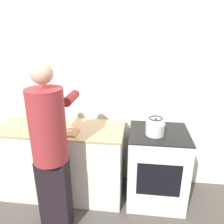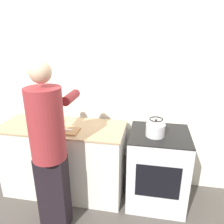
% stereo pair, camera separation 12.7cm
% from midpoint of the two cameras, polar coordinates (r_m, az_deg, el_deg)
% --- Properties ---
extents(ground_plane, '(12.00, 12.00, 0.00)m').
position_cam_midpoint_polar(ground_plane, '(2.81, -7.59, -24.00)').
color(ground_plane, '#4C4742').
extents(wall_back, '(8.00, 0.05, 2.60)m').
position_cam_midpoint_polar(wall_back, '(2.76, -5.34, 6.50)').
color(wall_back, silver).
rests_on(wall_back, ground_plane).
extents(counter, '(1.49, 0.61, 0.90)m').
position_cam_midpoint_polar(counter, '(2.85, -13.93, -12.19)').
color(counter, silver).
rests_on(counter, ground_plane).
extents(oven, '(0.66, 0.62, 0.90)m').
position_cam_midpoint_polar(oven, '(2.71, 10.19, -13.83)').
color(oven, silver).
rests_on(oven, ground_plane).
extents(person, '(0.37, 0.60, 1.74)m').
position_cam_midpoint_polar(person, '(2.14, -17.43, -8.85)').
color(person, black).
rests_on(person, ground_plane).
extents(cutting_board, '(0.30, 0.20, 0.02)m').
position_cam_midpoint_polar(cutting_board, '(2.49, -13.79, -5.12)').
color(cutting_board, '#A87A4C').
rests_on(cutting_board, counter).
extents(knife, '(0.24, 0.06, 0.01)m').
position_cam_midpoint_polar(knife, '(2.50, -14.70, -4.79)').
color(knife, silver).
rests_on(knife, cutting_board).
extents(kettle, '(0.20, 0.20, 0.20)m').
position_cam_midpoint_polar(kettle, '(2.40, 9.73, -4.03)').
color(kettle, silver).
rests_on(kettle, oven).
extents(bowl_prep, '(0.13, 0.13, 0.07)m').
position_cam_midpoint_polar(bowl_prep, '(2.73, -16.41, -2.50)').
color(bowl_prep, brown).
rests_on(bowl_prep, counter).
extents(canister_jar, '(0.15, 0.15, 0.19)m').
position_cam_midpoint_polar(canister_jar, '(2.78, -20.59, -1.13)').
color(canister_jar, tan).
rests_on(canister_jar, counter).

